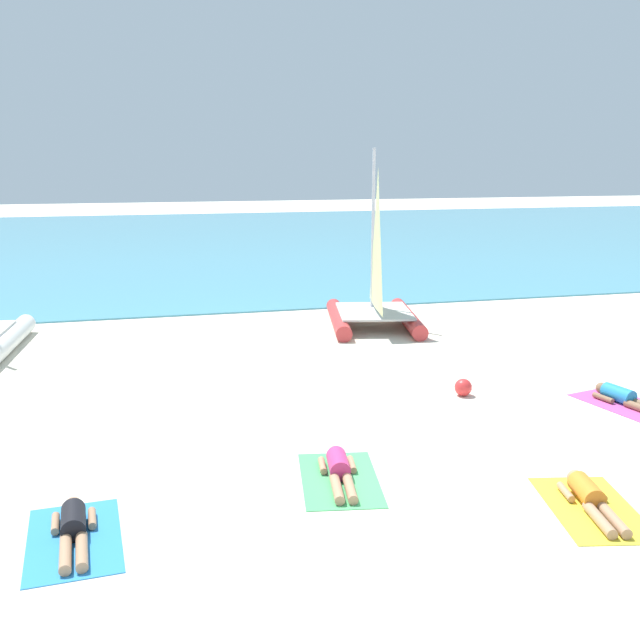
{
  "coord_description": "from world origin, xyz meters",
  "views": [
    {
      "loc": [
        -3.68,
        -9.09,
        4.54
      ],
      "look_at": [
        0.0,
        5.49,
        1.2
      ],
      "focal_mm": 41.05,
      "sensor_mm": 36.0,
      "label": 1
    }
  ],
  "objects_px": {
    "sunbather_leftmost": "(73,527)",
    "sunbather_center_left": "(339,469)",
    "towel_center_right": "(592,508)",
    "sunbather_rightmost": "(624,398)",
    "sailboat_red": "(374,301)",
    "beach_ball": "(463,387)",
    "towel_leftmost": "(74,539)",
    "towel_center_left": "(340,479)",
    "towel_rightmost": "(626,405)",
    "sunbather_center_right": "(590,497)"
  },
  "relations": [
    {
      "from": "towel_leftmost",
      "to": "sunbather_center_right",
      "type": "distance_m",
      "value": 6.65
    },
    {
      "from": "beach_ball",
      "to": "sunbather_center_right",
      "type": "bearing_deg",
      "value": -94.4
    },
    {
      "from": "towel_center_left",
      "to": "sunbather_center_left",
      "type": "height_order",
      "value": "sunbather_center_left"
    },
    {
      "from": "towel_rightmost",
      "to": "beach_ball",
      "type": "distance_m",
      "value": 3.02
    },
    {
      "from": "towel_leftmost",
      "to": "towel_center_right",
      "type": "height_order",
      "value": "same"
    },
    {
      "from": "sailboat_red",
      "to": "sunbather_center_left",
      "type": "height_order",
      "value": "sailboat_red"
    },
    {
      "from": "towel_leftmost",
      "to": "towel_center_left",
      "type": "xyz_separation_m",
      "value": [
        3.59,
        0.85,
        0.0
      ]
    },
    {
      "from": "towel_rightmost",
      "to": "beach_ball",
      "type": "bearing_deg",
      "value": 154.96
    },
    {
      "from": "sailboat_red",
      "to": "beach_ball",
      "type": "relative_size",
      "value": 14.17
    },
    {
      "from": "sunbather_center_right",
      "to": "beach_ball",
      "type": "bearing_deg",
      "value": 97.52
    },
    {
      "from": "towel_center_left",
      "to": "towel_rightmost",
      "type": "distance_m",
      "value": 6.37
    },
    {
      "from": "towel_center_right",
      "to": "towel_rightmost",
      "type": "xyz_separation_m",
      "value": [
        3.11,
        3.49,
        0.0
      ]
    },
    {
      "from": "sunbather_rightmost",
      "to": "beach_ball",
      "type": "bearing_deg",
      "value": 143.39
    },
    {
      "from": "sunbather_center_right",
      "to": "towel_rightmost",
      "type": "xyz_separation_m",
      "value": [
        3.1,
        3.43,
        -0.13
      ]
    },
    {
      "from": "sunbather_center_left",
      "to": "sunbather_rightmost",
      "type": "xyz_separation_m",
      "value": [
        6.08,
        1.81,
        0.0
      ]
    },
    {
      "from": "beach_ball",
      "to": "sunbather_center_left",
      "type": "bearing_deg",
      "value": -138.0
    },
    {
      "from": "towel_rightmost",
      "to": "towel_leftmost",
      "type": "bearing_deg",
      "value": -164.67
    },
    {
      "from": "sailboat_red",
      "to": "towel_center_left",
      "type": "xyz_separation_m",
      "value": [
        -3.55,
        -9.19,
        -0.71
      ]
    },
    {
      "from": "towel_center_right",
      "to": "sunbather_rightmost",
      "type": "height_order",
      "value": "sunbather_rightmost"
    },
    {
      "from": "sunbather_center_left",
      "to": "sunbather_center_right",
      "type": "xyz_separation_m",
      "value": [
        3.0,
        -1.68,
        0.0
      ]
    },
    {
      "from": "towel_center_left",
      "to": "sunbather_leftmost",
      "type": "bearing_deg",
      "value": -167.78
    },
    {
      "from": "towel_leftmost",
      "to": "towel_center_left",
      "type": "height_order",
      "value": "same"
    },
    {
      "from": "towel_center_left",
      "to": "towel_rightmost",
      "type": "relative_size",
      "value": 1.0
    },
    {
      "from": "sunbather_leftmost",
      "to": "sunbather_center_right",
      "type": "distance_m",
      "value": 6.66
    },
    {
      "from": "sunbather_leftmost",
      "to": "towel_rightmost",
      "type": "bearing_deg",
      "value": 11.07
    },
    {
      "from": "towel_center_left",
      "to": "sunbather_rightmost",
      "type": "xyz_separation_m",
      "value": [
        6.09,
        1.88,
        0.13
      ]
    },
    {
      "from": "sailboat_red",
      "to": "sunbather_center_left",
      "type": "xyz_separation_m",
      "value": [
        -3.54,
        -9.13,
        -0.59
      ]
    },
    {
      "from": "towel_center_left",
      "to": "sunbather_center_left",
      "type": "xyz_separation_m",
      "value": [
        0.01,
        0.07,
        0.13
      ]
    },
    {
      "from": "sailboat_red",
      "to": "towel_center_left",
      "type": "bearing_deg",
      "value": -100.11
    },
    {
      "from": "sunbather_center_right",
      "to": "sunbather_rightmost",
      "type": "distance_m",
      "value": 4.66
    },
    {
      "from": "towel_center_right",
      "to": "sunbather_rightmost",
      "type": "distance_m",
      "value": 4.72
    },
    {
      "from": "beach_ball",
      "to": "sunbather_rightmost",
      "type": "bearing_deg",
      "value": -24.02
    },
    {
      "from": "sailboat_red",
      "to": "towel_center_right",
      "type": "bearing_deg",
      "value": -81.92
    },
    {
      "from": "sunbather_center_right",
      "to": "sunbather_rightmost",
      "type": "relative_size",
      "value": 1.0
    },
    {
      "from": "towel_center_left",
      "to": "sunbather_center_right",
      "type": "xyz_separation_m",
      "value": [
        3.01,
        -1.61,
        0.13
      ]
    },
    {
      "from": "towel_center_right",
      "to": "sunbather_center_right",
      "type": "distance_m",
      "value": 0.14
    },
    {
      "from": "towel_leftmost",
      "to": "sunbather_rightmost",
      "type": "relative_size",
      "value": 1.22
    },
    {
      "from": "sunbather_rightmost",
      "to": "sunbather_leftmost",
      "type": "bearing_deg",
      "value": -177.25
    },
    {
      "from": "sunbather_leftmost",
      "to": "sunbather_center_left",
      "type": "distance_m",
      "value": 3.71
    },
    {
      "from": "sailboat_red",
      "to": "towel_leftmost",
      "type": "relative_size",
      "value": 2.53
    },
    {
      "from": "sailboat_red",
      "to": "sunbather_rightmost",
      "type": "distance_m",
      "value": 7.77
    },
    {
      "from": "sunbather_center_right",
      "to": "sunbather_center_left",
      "type": "bearing_deg",
      "value": 162.64
    },
    {
      "from": "towel_leftmost",
      "to": "sunbather_rightmost",
      "type": "xyz_separation_m",
      "value": [
        9.68,
        2.72,
        0.13
      ]
    },
    {
      "from": "towel_center_left",
      "to": "sunbather_center_right",
      "type": "bearing_deg",
      "value": -28.23
    },
    {
      "from": "towel_leftmost",
      "to": "towel_center_right",
      "type": "relative_size",
      "value": 1.0
    },
    {
      "from": "towel_center_left",
      "to": "towel_center_right",
      "type": "distance_m",
      "value": 3.43
    },
    {
      "from": "towel_center_left",
      "to": "sunbather_rightmost",
      "type": "height_order",
      "value": "sunbather_rightmost"
    },
    {
      "from": "towel_center_left",
      "to": "towel_center_right",
      "type": "relative_size",
      "value": 1.0
    },
    {
      "from": "towel_leftmost",
      "to": "towel_center_left",
      "type": "distance_m",
      "value": 3.69
    },
    {
      "from": "sailboat_red",
      "to": "beach_ball",
      "type": "bearing_deg",
      "value": -80.7
    }
  ]
}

